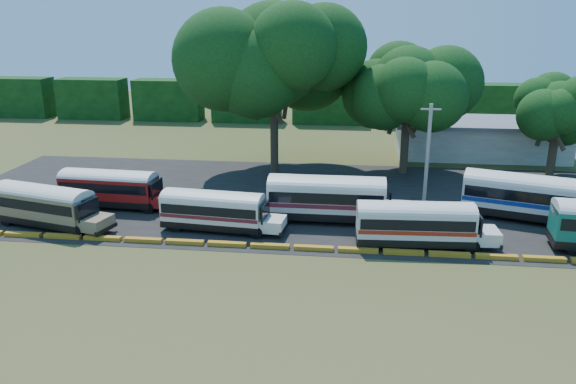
# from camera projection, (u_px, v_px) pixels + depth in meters

# --- Properties ---
(ground) EXTENTS (160.00, 160.00, 0.00)m
(ground) POSITION_uv_depth(u_px,v_px,m) (290.00, 255.00, 37.32)
(ground) COLOR #2F4818
(ground) RESTS_ON ground
(asphalt_strip) EXTENTS (64.00, 24.00, 0.02)m
(asphalt_strip) POSITION_uv_depth(u_px,v_px,m) (317.00, 199.00, 48.57)
(asphalt_strip) COLOR black
(asphalt_strip) RESTS_ON ground
(curb) EXTENTS (53.70, 0.45, 0.30)m
(curb) POSITION_uv_depth(u_px,v_px,m) (292.00, 247.00, 38.22)
(curb) COLOR #C08116
(curb) RESTS_ON ground
(terminal_building) EXTENTS (19.00, 9.00, 4.00)m
(terminal_building) POSITION_uv_depth(u_px,v_px,m) (479.00, 138.00, 63.08)
(terminal_building) COLOR silver
(terminal_building) RESTS_ON ground
(treeline_backdrop) EXTENTS (130.00, 4.00, 6.00)m
(treeline_backdrop) POSITION_uv_depth(u_px,v_px,m) (328.00, 103.00, 81.85)
(treeline_backdrop) COLOR black
(treeline_backdrop) RESTS_ON ground
(bus_beige) EXTENTS (9.97, 4.66, 3.18)m
(bus_beige) POSITION_uv_depth(u_px,v_px,m) (45.00, 204.00, 41.83)
(bus_beige) COLOR black
(bus_beige) RESTS_ON ground
(bus_red) EXTENTS (9.71, 2.91, 3.15)m
(bus_red) POSITION_uv_depth(u_px,v_px,m) (112.00, 186.00, 46.07)
(bus_red) COLOR black
(bus_red) RESTS_ON ground
(bus_cream_west) EXTENTS (9.32, 3.12, 3.01)m
(bus_cream_west) POSITION_uv_depth(u_px,v_px,m) (216.00, 209.00, 41.09)
(bus_cream_west) COLOR black
(bus_cream_west) RESTS_ON ground
(bus_cream_east) EXTENTS (10.93, 2.79, 3.59)m
(bus_cream_east) POSITION_uv_depth(u_px,v_px,m) (330.00, 196.00, 42.88)
(bus_cream_east) COLOR black
(bus_cream_east) RESTS_ON ground
(bus_white_red) EXTENTS (9.77, 2.88, 3.18)m
(bus_white_red) POSITION_uv_depth(u_px,v_px,m) (418.00, 222.00, 38.22)
(bus_white_red) COLOR black
(bus_white_red) RESTS_ON ground
(bus_white_blue) EXTENTS (11.35, 5.96, 3.63)m
(bus_white_blue) POSITION_uv_depth(u_px,v_px,m) (528.00, 195.00, 43.09)
(bus_white_blue) COLOR black
(bus_white_blue) RESTS_ON ground
(tree_west) EXTENTS (13.55, 13.55, 16.62)m
(tree_west) POSITION_uv_depth(u_px,v_px,m) (274.00, 55.00, 53.53)
(tree_west) COLOR #36251B
(tree_west) RESTS_ON ground
(tree_center) EXTENTS (9.90, 9.90, 12.54)m
(tree_center) POSITION_uv_depth(u_px,v_px,m) (408.00, 84.00, 53.90)
(tree_center) COLOR #36251B
(tree_center) RESTS_ON ground
(tree_east) EXTENTS (6.74, 6.74, 9.35)m
(tree_east) POSITION_uv_depth(u_px,v_px,m) (559.00, 108.00, 53.37)
(tree_east) COLOR #36251B
(tree_east) RESTS_ON ground
(utility_pole) EXTENTS (1.60, 0.30, 8.55)m
(utility_pole) POSITION_uv_depth(u_px,v_px,m) (427.00, 155.00, 45.54)
(utility_pole) COLOR gray
(utility_pole) RESTS_ON ground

